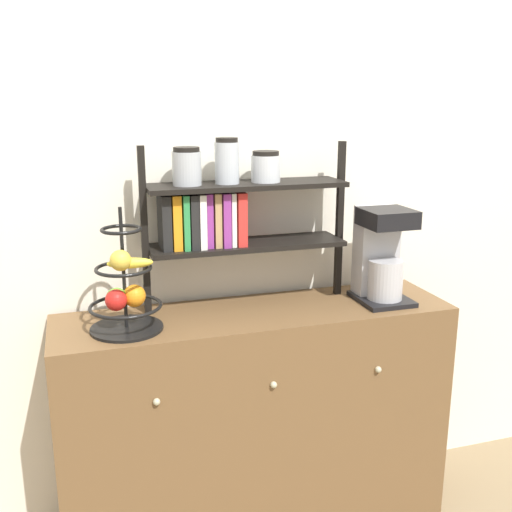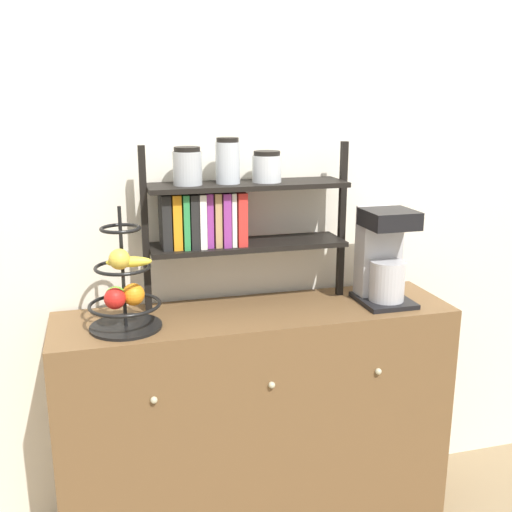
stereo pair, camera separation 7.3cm
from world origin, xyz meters
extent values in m
cube|color=silver|center=(0.00, 0.44, 1.30)|extent=(7.00, 0.05, 2.60)
cube|color=brown|center=(0.00, 0.20, 0.45)|extent=(1.47, 0.39, 0.91)
sphere|color=#B2AD8C|center=(-0.41, -0.01, 0.71)|extent=(0.02, 0.02, 0.02)
sphere|color=#B2AD8C|center=(0.00, -0.01, 0.71)|extent=(0.02, 0.02, 0.02)
sphere|color=#B2AD8C|center=(0.41, -0.01, 0.71)|extent=(0.02, 0.02, 0.02)
cube|color=black|center=(0.50, 0.16, 0.92)|extent=(0.19, 0.22, 0.02)
cube|color=#B7B7BC|center=(0.50, 0.22, 1.10)|extent=(0.16, 0.09, 0.35)
cylinder|color=#B7B7BC|center=(0.50, 0.14, 1.00)|extent=(0.13, 0.13, 0.15)
cube|color=black|center=(0.50, 0.15, 1.24)|extent=(0.18, 0.18, 0.07)
cylinder|color=black|center=(-0.47, 0.15, 0.91)|extent=(0.25, 0.25, 0.01)
cylinder|color=black|center=(-0.47, 0.15, 1.12)|extent=(0.01, 0.01, 0.41)
torus|color=black|center=(-0.47, 0.15, 0.99)|extent=(0.25, 0.25, 0.01)
torus|color=black|center=(-0.47, 0.15, 1.12)|extent=(0.19, 0.19, 0.01)
torus|color=black|center=(-0.47, 0.15, 1.26)|extent=(0.14, 0.14, 0.01)
sphere|color=red|center=(-0.51, 0.12, 1.03)|extent=(0.07, 0.07, 0.07)
sphere|color=#6BAD33|center=(-0.50, 0.14, 1.03)|extent=(0.07, 0.07, 0.07)
sphere|color=orange|center=(-0.44, 0.14, 1.03)|extent=(0.08, 0.08, 0.08)
ellipsoid|color=yellow|center=(-0.45, 0.14, 1.15)|extent=(0.15, 0.05, 0.04)
sphere|color=gold|center=(-0.48, 0.13, 1.16)|extent=(0.07, 0.07, 0.07)
cube|color=black|center=(-0.38, 0.30, 1.21)|extent=(0.02, 0.02, 0.61)
cube|color=black|center=(0.37, 0.30, 1.21)|extent=(0.02, 0.02, 0.61)
cube|color=black|center=(-0.01, 0.30, 1.14)|extent=(0.73, 0.20, 0.02)
cube|color=black|center=(-0.01, 0.30, 1.36)|extent=(0.73, 0.20, 0.02)
cube|color=black|center=(-0.31, 0.30, 1.25)|extent=(0.03, 0.13, 0.20)
cube|color=orange|center=(-0.27, 0.30, 1.25)|extent=(0.03, 0.13, 0.20)
cube|color=#2D8C47|center=(-0.24, 0.30, 1.25)|extent=(0.02, 0.15, 0.20)
cube|color=black|center=(-0.21, 0.30, 1.25)|extent=(0.03, 0.15, 0.20)
cube|color=white|center=(-0.18, 0.30, 1.25)|extent=(0.02, 0.15, 0.20)
cube|color=#8C338C|center=(-0.16, 0.30, 1.25)|extent=(0.02, 0.12, 0.20)
cube|color=tan|center=(-0.13, 0.30, 1.25)|extent=(0.02, 0.13, 0.20)
cube|color=#8C338C|center=(-0.10, 0.30, 1.25)|extent=(0.03, 0.15, 0.20)
cube|color=white|center=(-0.07, 0.30, 1.25)|extent=(0.02, 0.14, 0.20)
cube|color=red|center=(-0.04, 0.30, 1.25)|extent=(0.03, 0.15, 0.20)
cylinder|color=#ADB2B7|center=(-0.22, 0.30, 1.43)|extent=(0.10, 0.10, 0.12)
cylinder|color=black|center=(-0.22, 0.30, 1.50)|extent=(0.09, 0.09, 0.02)
cylinder|color=silver|center=(-0.08, 0.30, 1.45)|extent=(0.09, 0.09, 0.15)
cylinder|color=black|center=(-0.08, 0.30, 1.53)|extent=(0.08, 0.08, 0.02)
cylinder|color=silver|center=(0.07, 0.30, 1.42)|extent=(0.11, 0.11, 0.10)
cylinder|color=black|center=(0.07, 0.30, 1.48)|extent=(0.10, 0.10, 0.02)
camera|label=1|loc=(-0.62, -1.79, 1.67)|focal=42.00mm
camera|label=2|loc=(-0.55, -1.81, 1.67)|focal=42.00mm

